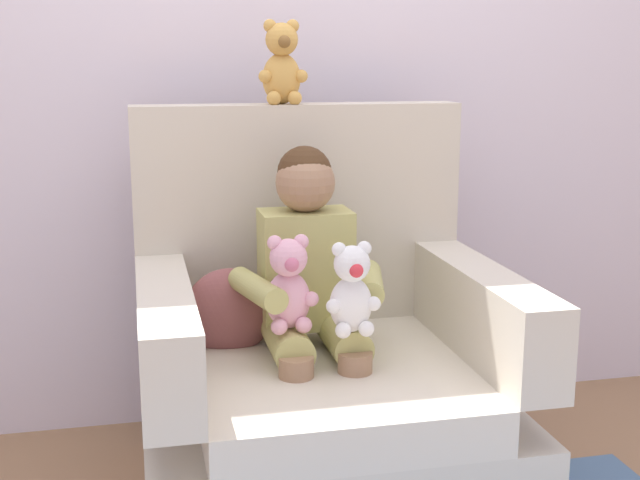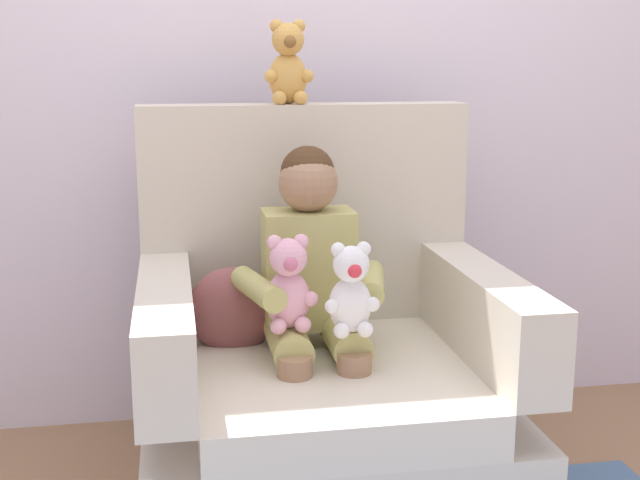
{
  "view_description": "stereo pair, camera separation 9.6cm",
  "coord_description": "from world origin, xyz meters",
  "px_view_note": "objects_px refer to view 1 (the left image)",
  "views": [
    {
      "loc": [
        -0.5,
        -2.15,
        1.25
      ],
      "look_at": [
        -0.03,
        -0.05,
        0.78
      ],
      "focal_mm": 46.91,
      "sensor_mm": 36.0,
      "label": 1
    },
    {
      "loc": [
        -0.41,
        -2.17,
        1.25
      ],
      "look_at": [
        -0.03,
        -0.05,
        0.78
      ],
      "focal_mm": 46.91,
      "sensor_mm": 36.0,
      "label": 2
    }
  ],
  "objects_px": {
    "plush_white": "(352,291)",
    "plush_honey_on_backrest": "(282,65)",
    "plush_pink": "(289,286)",
    "throw_pillow": "(229,312)",
    "armchair": "(321,379)",
    "seated_child": "(310,279)"
  },
  "relations": [
    {
      "from": "armchair",
      "to": "plush_pink",
      "type": "height_order",
      "value": "armchair"
    },
    {
      "from": "plush_white",
      "to": "throw_pillow",
      "type": "bearing_deg",
      "value": 149.55
    },
    {
      "from": "plush_pink",
      "to": "throw_pillow",
      "type": "xyz_separation_m",
      "value": [
        -0.14,
        0.22,
        -0.13
      ]
    },
    {
      "from": "seated_child",
      "to": "plush_white",
      "type": "bearing_deg",
      "value": -69.94
    },
    {
      "from": "armchair",
      "to": "plush_pink",
      "type": "bearing_deg",
      "value": -136.43
    },
    {
      "from": "seated_child",
      "to": "plush_honey_on_backrest",
      "type": "bearing_deg",
      "value": 93.66
    },
    {
      "from": "plush_honey_on_backrest",
      "to": "armchair",
      "type": "bearing_deg",
      "value": -75.24
    },
    {
      "from": "armchair",
      "to": "plush_honey_on_backrest",
      "type": "bearing_deg",
      "value": 98.57
    },
    {
      "from": "seated_child",
      "to": "throw_pillow",
      "type": "height_order",
      "value": "seated_child"
    },
    {
      "from": "plush_white",
      "to": "throw_pillow",
      "type": "xyz_separation_m",
      "value": [
        -0.29,
        0.29,
        -0.12
      ]
    },
    {
      "from": "armchair",
      "to": "plush_pink",
      "type": "distance_m",
      "value": 0.35
    },
    {
      "from": "seated_child",
      "to": "throw_pillow",
      "type": "distance_m",
      "value": 0.27
    },
    {
      "from": "armchair",
      "to": "throw_pillow",
      "type": "xyz_separation_m",
      "value": [
        -0.25,
        0.11,
        0.18
      ]
    },
    {
      "from": "plush_white",
      "to": "plush_honey_on_backrest",
      "type": "height_order",
      "value": "plush_honey_on_backrest"
    },
    {
      "from": "plush_honey_on_backrest",
      "to": "plush_white",
      "type": "bearing_deg",
      "value": -73.35
    },
    {
      "from": "plush_white",
      "to": "plush_pink",
      "type": "relative_size",
      "value": 0.95
    },
    {
      "from": "armchair",
      "to": "seated_child",
      "type": "xyz_separation_m",
      "value": [
        -0.03,
        0.02,
        0.3
      ]
    },
    {
      "from": "throw_pillow",
      "to": "plush_pink",
      "type": "bearing_deg",
      "value": -58.39
    },
    {
      "from": "plush_white",
      "to": "plush_pink",
      "type": "bearing_deg",
      "value": 171.09
    },
    {
      "from": "armchair",
      "to": "seated_child",
      "type": "height_order",
      "value": "armchair"
    },
    {
      "from": "plush_pink",
      "to": "throw_pillow",
      "type": "relative_size",
      "value": 1.0
    },
    {
      "from": "armchair",
      "to": "plush_white",
      "type": "bearing_deg",
      "value": -76.1
    }
  ]
}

